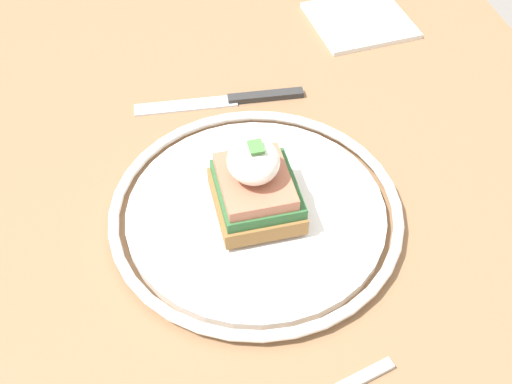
{
  "coord_description": "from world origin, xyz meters",
  "views": [
    {
      "loc": [
        -0.4,
        0.12,
        1.22
      ],
      "look_at": [
        -0.03,
        0.03,
        0.79
      ],
      "focal_mm": 45.0,
      "sensor_mm": 36.0,
      "label": 1
    }
  ],
  "objects_px": {
    "plate": "(256,211)",
    "knife": "(233,100)",
    "sandwich": "(255,185)",
    "napkin": "(360,20)"
  },
  "relations": [
    {
      "from": "plate",
      "to": "knife",
      "type": "height_order",
      "value": "plate"
    },
    {
      "from": "plate",
      "to": "sandwich",
      "type": "xyz_separation_m",
      "value": [
        0.0,
        0.0,
        0.04
      ]
    },
    {
      "from": "sandwich",
      "to": "napkin",
      "type": "distance_m",
      "value": 0.35
    },
    {
      "from": "plate",
      "to": "napkin",
      "type": "relative_size",
      "value": 2.3
    },
    {
      "from": "knife",
      "to": "napkin",
      "type": "bearing_deg",
      "value": -58.93
    },
    {
      "from": "plate",
      "to": "knife",
      "type": "distance_m",
      "value": 0.17
    },
    {
      "from": "sandwich",
      "to": "napkin",
      "type": "height_order",
      "value": "sandwich"
    },
    {
      "from": "sandwich",
      "to": "napkin",
      "type": "bearing_deg",
      "value": -36.02
    },
    {
      "from": "plate",
      "to": "knife",
      "type": "bearing_deg",
      "value": -4.99
    },
    {
      "from": "plate",
      "to": "sandwich",
      "type": "height_order",
      "value": "sandwich"
    }
  ]
}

